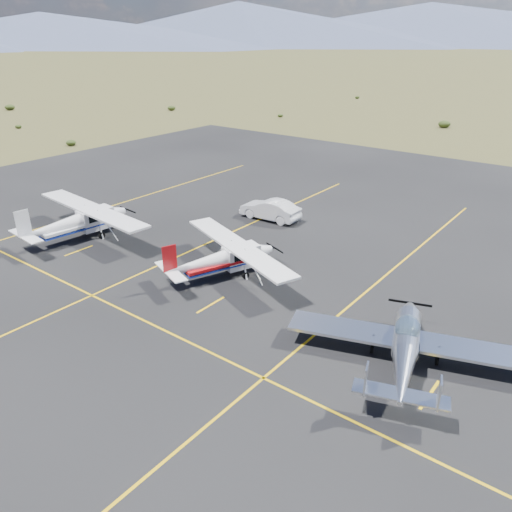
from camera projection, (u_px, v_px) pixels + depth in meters
ground at (377, 329)px, 22.69m from camera, size 1600.00×1600.00×0.00m
apron at (256, 286)px, 26.58m from camera, size 72.00×72.00×0.02m
aircraft_low_wing at (406, 345)px, 19.79m from camera, size 7.16×9.67×2.12m
aircraft_cessna at (223, 258)px, 27.15m from camera, size 6.99×9.67×2.50m
aircraft_plain at (77, 221)px, 32.11m from camera, size 6.64×11.03×2.78m
sedan at (270, 210)px, 35.69m from camera, size 1.81×4.52×1.46m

